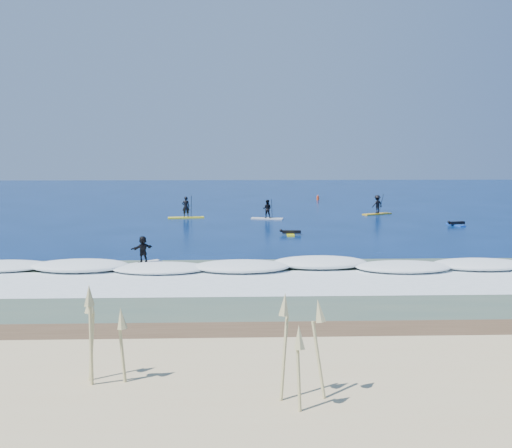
{
  "coord_description": "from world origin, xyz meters",
  "views": [
    {
      "loc": [
        -3.22,
        -37.89,
        5.83
      ],
      "look_at": [
        -1.84,
        3.19,
        0.6
      ],
      "focal_mm": 40.0,
      "sensor_mm": 36.0,
      "label": 1
    }
  ],
  "objects_px": {
    "prone_paddler_far": "(456,224)",
    "marker_buoy": "(318,198)",
    "sup_paddler_left": "(186,210)",
    "prone_paddler_near": "(290,233)",
    "sup_paddler_right": "(377,206)",
    "sup_paddler_center": "(267,211)",
    "wave_surfer": "(143,251)"
  },
  "relations": [
    {
      "from": "sup_paddler_right",
      "to": "prone_paddler_far",
      "type": "xyz_separation_m",
      "value": [
        4.31,
        -8.17,
        -0.68
      ]
    },
    {
      "from": "sup_paddler_left",
      "to": "prone_paddler_near",
      "type": "xyz_separation_m",
      "value": [
        8.27,
        -10.5,
        -0.56
      ]
    },
    {
      "from": "sup_paddler_center",
      "to": "sup_paddler_left",
      "type": "bearing_deg",
      "value": -175.02
    },
    {
      "from": "sup_paddler_left",
      "to": "prone_paddler_far",
      "type": "bearing_deg",
      "value": -23.57
    },
    {
      "from": "sup_paddler_right",
      "to": "sup_paddler_left",
      "type": "bearing_deg",
      "value": 160.2
    },
    {
      "from": "sup_paddler_right",
      "to": "wave_surfer",
      "type": "bearing_deg",
      "value": -154.15
    },
    {
      "from": "sup_paddler_right",
      "to": "prone_paddler_far",
      "type": "bearing_deg",
      "value": -89.67
    },
    {
      "from": "marker_buoy",
      "to": "prone_paddler_far",
      "type": "bearing_deg",
      "value": -72.41
    },
    {
      "from": "prone_paddler_near",
      "to": "sup_paddler_left",
      "type": "bearing_deg",
      "value": 40.03
    },
    {
      "from": "prone_paddler_far",
      "to": "marker_buoy",
      "type": "bearing_deg",
      "value": 2.65
    },
    {
      "from": "sup_paddler_right",
      "to": "prone_paddler_near",
      "type": "xyz_separation_m",
      "value": [
        -9.34,
        -12.87,
        -0.68
      ]
    },
    {
      "from": "prone_paddler_near",
      "to": "marker_buoy",
      "type": "distance_m",
      "value": 29.37
    },
    {
      "from": "marker_buoy",
      "to": "sup_paddler_center",
      "type": "bearing_deg",
      "value": -110.42
    },
    {
      "from": "sup_paddler_right",
      "to": "prone_paddler_far",
      "type": "height_order",
      "value": "sup_paddler_right"
    },
    {
      "from": "sup_paddler_center",
      "to": "prone_paddler_far",
      "type": "xyz_separation_m",
      "value": [
        14.78,
        -4.81,
        -0.59
      ]
    },
    {
      "from": "sup_paddler_right",
      "to": "wave_surfer",
      "type": "distance_m",
      "value": 29.9
    },
    {
      "from": "sup_paddler_center",
      "to": "prone_paddler_near",
      "type": "height_order",
      "value": "sup_paddler_center"
    },
    {
      "from": "prone_paddler_near",
      "to": "sup_paddler_right",
      "type": "bearing_deg",
      "value": -34.15
    },
    {
      "from": "sup_paddler_center",
      "to": "wave_surfer",
      "type": "distance_m",
      "value": 21.89
    },
    {
      "from": "prone_paddler_near",
      "to": "marker_buoy",
      "type": "relative_size",
      "value": 2.77
    },
    {
      "from": "sup_paddler_right",
      "to": "wave_surfer",
      "type": "height_order",
      "value": "sup_paddler_right"
    },
    {
      "from": "sup_paddler_left",
      "to": "wave_surfer",
      "type": "relative_size",
      "value": 1.74
    },
    {
      "from": "sup_paddler_left",
      "to": "sup_paddler_right",
      "type": "distance_m",
      "value": 17.76
    },
    {
      "from": "prone_paddler_far",
      "to": "marker_buoy",
      "type": "height_order",
      "value": "marker_buoy"
    },
    {
      "from": "sup_paddler_center",
      "to": "prone_paddler_far",
      "type": "distance_m",
      "value": 15.56
    },
    {
      "from": "prone_paddler_far",
      "to": "marker_buoy",
      "type": "distance_m",
      "value": 25.23
    },
    {
      "from": "prone_paddler_near",
      "to": "wave_surfer",
      "type": "xyz_separation_m",
      "value": [
        -8.53,
        -11.11,
        0.69
      ]
    },
    {
      "from": "prone_paddler_far",
      "to": "marker_buoy",
      "type": "relative_size",
      "value": 2.82
    },
    {
      "from": "sup_paddler_left",
      "to": "prone_paddler_far",
      "type": "relative_size",
      "value": 1.65
    },
    {
      "from": "prone_paddler_near",
      "to": "wave_surfer",
      "type": "relative_size",
      "value": 1.03
    },
    {
      "from": "sup_paddler_center",
      "to": "marker_buoy",
      "type": "distance_m",
      "value": 20.53
    },
    {
      "from": "prone_paddler_far",
      "to": "wave_surfer",
      "type": "xyz_separation_m",
      "value": [
        -22.17,
        -15.8,
        0.69
      ]
    }
  ]
}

